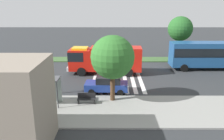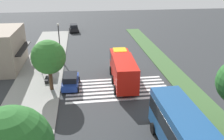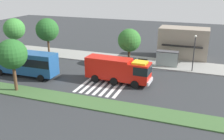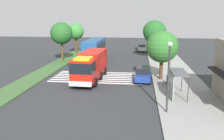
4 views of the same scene
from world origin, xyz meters
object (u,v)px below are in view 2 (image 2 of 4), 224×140
parked_car_mid (70,81)px  sidewalk_tree_center (49,57)px  fire_truck (123,68)px  parked_car_east (74,28)px  street_lamp (59,38)px  bus_stop_shelter (50,58)px  transit_bus (187,138)px  bench_near_shelter (48,78)px

parked_car_mid → sidewalk_tree_center: sidewalk_tree_center is taller
fire_truck → parked_car_east: (28.25, 6.43, -1.07)m
sidewalk_tree_center → street_lamp: bearing=-2.2°
parked_car_mid → sidewalk_tree_center: 3.99m
fire_truck → sidewalk_tree_center: size_ratio=1.57×
parked_car_east → sidewalk_tree_center: 29.68m
fire_truck → bus_stop_shelter: (5.14, 9.38, -0.07)m
parked_car_mid → bus_stop_shelter: bearing=29.8°
parked_car_mid → sidewalk_tree_center: bearing=107.0°
transit_bus → street_lamp: size_ratio=1.81×
bus_stop_shelter → bench_near_shelter: bearing=-179.4°
fire_truck → bench_near_shelter: bearing=85.4°
parked_car_mid → bench_near_shelter: parked_car_mid is taller
bus_stop_shelter → bench_near_shelter: bus_stop_shelter is taller
parked_car_east → sidewalk_tree_center: sidewalk_tree_center is taller
parked_car_east → bus_stop_shelter: bus_stop_shelter is taller
transit_bus → fire_truck: bearing=-171.7°
bus_stop_shelter → bench_near_shelter: (-4.00, -0.04, -1.30)m
fire_truck → bench_near_shelter: fire_truck is taller
bus_stop_shelter → parked_car_mid: bearing=-152.9°
parked_car_east → transit_bus: size_ratio=0.42×
sidewalk_tree_center → bus_stop_shelter: bearing=6.8°
fire_truck → street_lamp: (9.31, 8.24, 1.58)m
bench_near_shelter → sidewalk_tree_center: (-2.31, -0.71, 3.56)m
fire_truck → sidewalk_tree_center: sidewalk_tree_center is taller
parked_car_east → street_lamp: 19.21m
bench_near_shelter → sidewalk_tree_center: bearing=-163.0°
parked_car_east → bench_near_shelter: 27.27m
bus_stop_shelter → sidewalk_tree_center: sidewalk_tree_center is taller
parked_car_mid → bus_stop_shelter: 6.54m
parked_car_east → street_lamp: size_ratio=0.77×
bench_near_shelter → parked_car_east: bearing=-6.1°
transit_bus → parked_car_mid: bearing=-148.1°
street_lamp → bus_stop_shelter: bearing=164.6°
transit_bus → bench_near_shelter: size_ratio=6.45×
bus_stop_shelter → bench_near_shelter: 4.20m
transit_bus → sidewalk_tree_center: bearing=-140.7°
bus_stop_shelter → sidewalk_tree_center: bearing=-173.2°
bench_near_shelter → street_lamp: (8.17, -1.11, 2.95)m
street_lamp → sidewalk_tree_center: (-10.48, 0.40, 0.61)m
parked_car_east → transit_bus: transit_bus is taller
street_lamp → sidewalk_tree_center: size_ratio=0.96×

